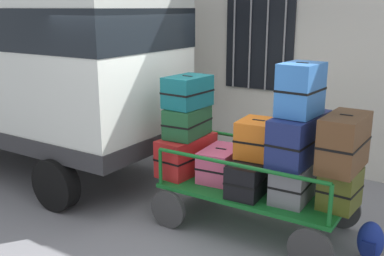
{
  "coord_description": "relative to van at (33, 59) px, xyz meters",
  "views": [
    {
      "loc": [
        3.08,
        -4.62,
        2.59
      ],
      "look_at": [
        0.11,
        -0.01,
        1.12
      ],
      "focal_mm": 42.34,
      "sensor_mm": 36.0,
      "label": 1
    }
  ],
  "objects": [
    {
      "name": "suitcase_midleft_bottom",
      "position": [
        3.44,
        -0.02,
        -1.08
      ],
      "size": [
        0.45,
        0.67,
        0.39
      ],
      "color": "#CC4C72",
      "rests_on": "luggage_cart"
    },
    {
      "name": "suitcase_center_bottom",
      "position": [
        3.93,
        -0.09,
        -1.08
      ],
      "size": [
        0.43,
        0.98,
        0.38
      ],
      "color": "black",
      "rests_on": "luggage_cart"
    },
    {
      "name": "backpack",
      "position": [
        5.27,
        -0.08,
        -1.57
      ],
      "size": [
        0.27,
        0.22,
        0.44
      ],
      "color": "navy",
      "rests_on": "ground"
    },
    {
      "name": "suitcase_midright_middle",
      "position": [
        4.42,
        -0.04,
        -0.59
      ],
      "size": [
        0.44,
        0.93,
        0.52
      ],
      "color": "navy",
      "rests_on": "suitcase_midright_bottom"
    },
    {
      "name": "van",
      "position": [
        0.0,
        0.0,
        0.0
      ],
      "size": [
        4.81,
        2.14,
        2.92
      ],
      "color": "silver",
      "rests_on": "ground"
    },
    {
      "name": "building_wall",
      "position": [
        2.92,
        2.47,
        0.71
      ],
      "size": [
        12.0,
        0.38,
        5.0
      ],
      "color": "silver",
      "rests_on": "ground"
    },
    {
      "name": "ground_plane",
      "position": [
        2.93,
        -0.05,
        -1.79
      ],
      "size": [
        40.0,
        40.0,
        0.0
      ],
      "primitive_type": "plane",
      "color": "gray"
    },
    {
      "name": "suitcase_right_bottom",
      "position": [
        4.91,
        -0.07,
        -1.05
      ],
      "size": [
        0.4,
        0.47,
        0.44
      ],
      "color": "#4C5119",
      "rests_on": "luggage_cart"
    },
    {
      "name": "suitcase_left_bottom",
      "position": [
        2.95,
        -0.05,
        -1.04
      ],
      "size": [
        0.47,
        0.87,
        0.48
      ],
      "color": "#B21E1E",
      "rests_on": "luggage_cart"
    },
    {
      "name": "suitcase_midright_top",
      "position": [
        4.42,
        -0.09,
        -0.04
      ],
      "size": [
        0.41,
        0.55,
        0.57
      ],
      "color": "#3372C6",
      "rests_on": "suitcase_midright_middle"
    },
    {
      "name": "suitcase_midright_bottom",
      "position": [
        4.42,
        -0.03,
        -1.06
      ],
      "size": [
        0.4,
        0.86,
        0.43
      ],
      "color": "slate",
      "rests_on": "luggage_cart"
    },
    {
      "name": "cart_railing",
      "position": [
        3.93,
        -0.06,
        -0.9
      ],
      "size": [
        2.09,
        1.05,
        0.45
      ],
      "color": "#146023",
      "rests_on": "luggage_cart"
    },
    {
      "name": "suitcase_left_middle",
      "position": [
        2.95,
        -0.02,
        -0.61
      ],
      "size": [
        0.43,
        0.68,
        0.38
      ],
      "color": "#194C28",
      "rests_on": "suitcase_left_bottom"
    },
    {
      "name": "suitcase_center_middle",
      "position": [
        3.93,
        -0.03,
        -0.67
      ],
      "size": [
        0.46,
        0.53,
        0.44
      ],
      "color": "orange",
      "rests_on": "suitcase_center_bottom"
    },
    {
      "name": "suitcase_right_middle",
      "position": [
        4.91,
        -0.08,
        -0.55
      ],
      "size": [
        0.39,
        0.74,
        0.58
      ],
      "color": "brown",
      "rests_on": "suitcase_right_bottom"
    },
    {
      "name": "luggage_cart",
      "position": [
        3.93,
        -0.06,
        -1.38
      ],
      "size": [
        2.22,
        1.19,
        0.52
      ],
      "color": "#146023",
      "rests_on": "ground"
    },
    {
      "name": "suitcase_left_top",
      "position": [
        2.95,
        -0.02,
        -0.22
      ],
      "size": [
        0.44,
        0.63,
        0.39
      ],
      "color": "#0F5960",
      "rests_on": "suitcase_left_middle"
    }
  ]
}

